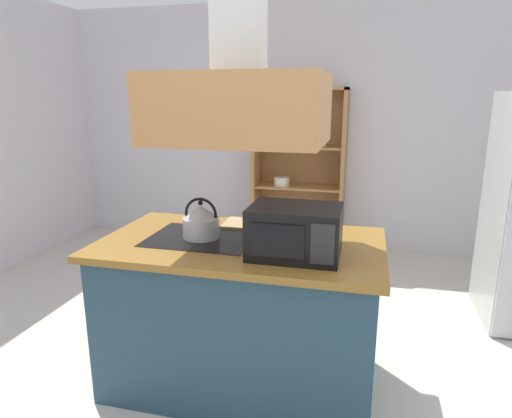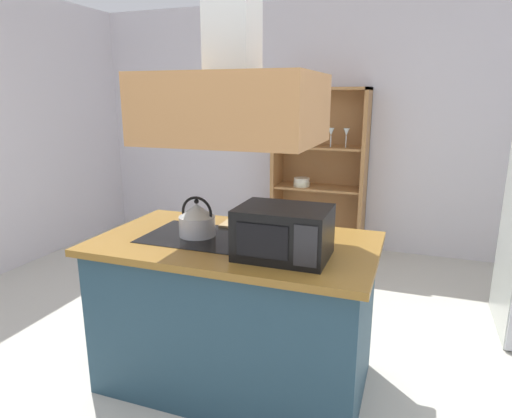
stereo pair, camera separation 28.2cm
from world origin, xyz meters
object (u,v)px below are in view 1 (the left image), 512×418
Objects in this scene: kettle at (201,221)px; microwave at (295,231)px; cutting_board at (251,224)px; dish_cabinet at (299,179)px.

kettle is 0.60m from microwave.
cutting_board is 0.61m from microwave.
dish_cabinet is 7.59× the size of kettle.
microwave is (0.57, -0.16, 0.03)m from kettle.
dish_cabinet is at bearing 90.86° from cutting_board.
microwave is (0.39, -2.74, 0.24)m from dish_cabinet.
dish_cabinet is 3.88× the size of microwave.
kettle is 0.69× the size of cutting_board.
microwave is (0.36, -0.47, 0.12)m from cutting_board.
cutting_board is (0.03, -2.27, 0.12)m from dish_cabinet.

